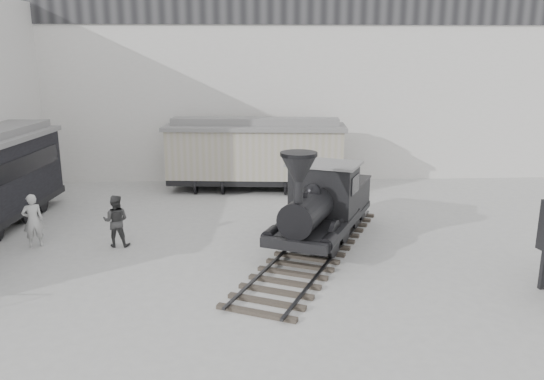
{
  "coord_description": "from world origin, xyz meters",
  "views": [
    {
      "loc": [
        -0.51,
        -13.88,
        6.44
      ],
      "look_at": [
        0.3,
        3.71,
        2.0
      ],
      "focal_mm": 35.0,
      "sensor_mm": 36.0,
      "label": 1
    }
  ],
  "objects_px": {
    "locomotive": "(321,209)",
    "visitor_a": "(33,221)",
    "boxcar": "(255,153)",
    "visitor_b": "(116,221)"
  },
  "relations": [
    {
      "from": "boxcar",
      "to": "visitor_b",
      "type": "bearing_deg",
      "value": -117.28
    },
    {
      "from": "boxcar",
      "to": "visitor_a",
      "type": "bearing_deg",
      "value": -130.11
    },
    {
      "from": "locomotive",
      "to": "boxcar",
      "type": "distance_m",
      "value": 8.4
    },
    {
      "from": "locomotive",
      "to": "boxcar",
      "type": "relative_size",
      "value": 1.15
    },
    {
      "from": "locomotive",
      "to": "visitor_a",
      "type": "relative_size",
      "value": 5.41
    },
    {
      "from": "boxcar",
      "to": "visitor_b",
      "type": "relative_size",
      "value": 4.86
    },
    {
      "from": "boxcar",
      "to": "visitor_a",
      "type": "relative_size",
      "value": 4.72
    },
    {
      "from": "boxcar",
      "to": "locomotive",
      "type": "bearing_deg",
      "value": -70.28
    },
    {
      "from": "locomotive",
      "to": "visitor_b",
      "type": "distance_m",
      "value": 7.12
    },
    {
      "from": "boxcar",
      "to": "visitor_a",
      "type": "height_order",
      "value": "boxcar"
    }
  ]
}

